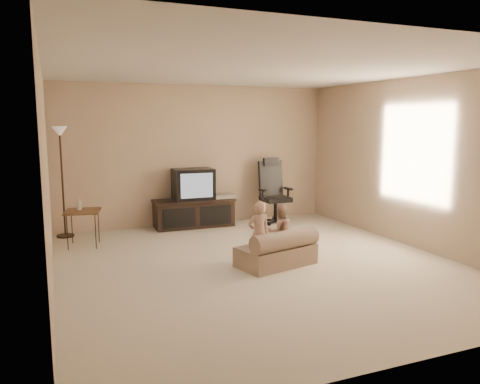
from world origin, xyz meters
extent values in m
plane|color=beige|center=(0.00, 0.00, 0.00)|extent=(5.50, 5.50, 0.00)
plane|color=silver|center=(0.00, 0.00, 2.50)|extent=(5.50, 5.50, 0.00)
plane|color=tan|center=(0.00, 2.75, 1.25)|extent=(5.00, 0.00, 5.00)
plane|color=tan|center=(0.00, -2.75, 1.25)|extent=(5.00, 0.00, 5.00)
plane|color=tan|center=(-2.50, 0.00, 1.25)|extent=(0.00, 5.50, 5.50)
plane|color=tan|center=(2.50, 0.00, 1.25)|extent=(0.00, 5.50, 5.50)
cube|color=black|center=(-0.14, 2.49, 0.22)|extent=(1.39, 0.52, 0.44)
cube|color=black|center=(-0.14, 2.49, 0.47)|extent=(1.43, 0.56, 0.04)
cube|color=black|center=(-0.48, 2.24, 0.23)|extent=(0.57, 0.03, 0.34)
cube|color=black|center=(0.18, 2.23, 0.23)|extent=(0.57, 0.03, 0.34)
cube|color=black|center=(-0.14, 2.51, 0.77)|extent=(0.70, 0.51, 0.54)
cube|color=silver|center=(-0.15, 2.26, 0.77)|extent=(0.57, 0.02, 0.42)
cube|color=#B6B6B8|center=(0.40, 2.43, 0.52)|extent=(0.40, 0.28, 0.06)
cylinder|color=black|center=(1.33, 2.19, 0.24)|extent=(0.07, 0.07, 0.38)
cube|color=black|center=(1.33, 2.19, 0.45)|extent=(0.48, 0.48, 0.08)
cube|color=black|center=(1.33, 2.42, 0.80)|extent=(0.46, 0.17, 0.67)
cube|color=black|center=(1.33, 2.42, 1.11)|extent=(0.28, 0.10, 0.15)
cube|color=black|center=(1.07, 2.20, 0.63)|extent=(0.07, 0.27, 0.04)
cube|color=black|center=(1.58, 2.19, 0.63)|extent=(0.07, 0.27, 0.04)
cube|color=brown|center=(-2.06, 1.83, 0.53)|extent=(0.58, 0.58, 0.03)
cylinder|color=#302015|center=(-2.29, 1.67, 0.27)|extent=(0.01, 0.01, 0.54)
cylinder|color=#302015|center=(-1.90, 1.59, 0.27)|extent=(0.01, 0.01, 0.54)
cylinder|color=#302015|center=(-2.21, 2.06, 0.27)|extent=(0.01, 0.01, 0.54)
cylinder|color=#302015|center=(-1.82, 1.98, 0.27)|extent=(0.01, 0.01, 0.54)
cylinder|color=beige|center=(-2.10, 1.88, 0.62)|extent=(0.07, 0.07, 0.14)
cone|color=beige|center=(-2.10, 1.88, 0.71)|extent=(0.06, 0.06, 0.05)
cylinder|color=#302015|center=(-2.30, 2.55, 0.01)|extent=(0.28, 0.28, 0.03)
cylinder|color=#302015|center=(-2.30, 2.55, 0.85)|extent=(0.03, 0.03, 1.68)
cone|color=beige|center=(-2.30, 2.55, 1.70)|extent=(0.24, 0.24, 0.16)
cube|color=tan|center=(0.20, -0.10, 0.13)|extent=(1.10, 0.77, 0.26)
cylinder|color=tan|center=(0.24, -0.27, 0.37)|extent=(1.01, 0.47, 0.24)
imported|color=tan|center=(0.00, 0.00, 0.42)|extent=(0.31, 0.22, 0.84)
imported|color=tan|center=(0.38, 0.14, 0.38)|extent=(0.39, 0.25, 0.75)
camera|label=1|loc=(-2.44, -5.39, 1.85)|focal=35.00mm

